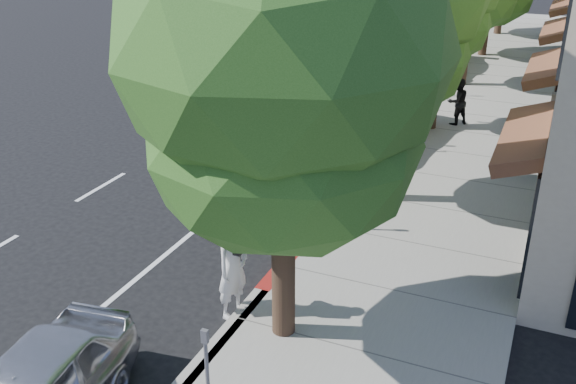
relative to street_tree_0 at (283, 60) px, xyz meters
The scene contains 12 objects.
ground 5.36m from the street_tree_0, 114.23° to the left, with size 120.00×120.00×0.00m, color black.
sidewalk 11.19m from the street_tree_0, 82.03° to the left, with size 4.60×56.00×0.15m, color gray.
curb 11.14m from the street_tree_0, 95.14° to the left, with size 0.30×56.00×0.15m, color #9E998E.
curb_red_segment 5.74m from the street_tree_0, 106.70° to the left, with size 0.32×4.00×0.15m, color maroon.
street_tree_0 is the anchor object (origin of this frame).
cyclist 4.06m from the street_tree_0, 165.85° to the left, with size 0.72×0.48×1.99m, color white.
bicycle 5.95m from the street_tree_0, 124.86° to the left, with size 0.75×2.14×1.12m, color navy.
silver_suv 10.90m from the street_tree_0, 99.13° to the left, with size 2.84×6.17×1.71m, color #B4B3B8.
dark_sedan 12.03m from the street_tree_0, 103.51° to the left, with size 1.72×4.93×1.62m, color black.
white_pickup 20.59m from the street_tree_0, 94.52° to the left, with size 2.29×5.64×1.64m, color white.
dark_suv_far 24.01m from the street_tree_0, 96.46° to the left, with size 1.82×4.52×1.54m, color black.
pedestrian 13.31m from the street_tree_0, 86.77° to the left, with size 0.75×0.58×1.54m, color black.
Camera 1 is at (4.62, -10.40, 6.98)m, focal length 40.00 mm.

